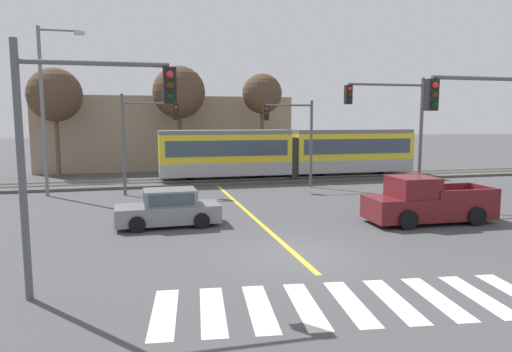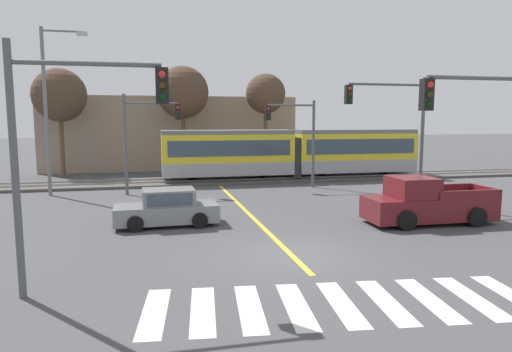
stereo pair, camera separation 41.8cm
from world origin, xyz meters
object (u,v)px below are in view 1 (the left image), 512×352
(light_rail_tram, at_px, (290,151))
(street_lamp_west, at_px, (46,101))
(bare_tree_far_west, at_px, (55,95))
(traffic_light_far_left, at_px, (143,130))
(traffic_light_near_right, at_px, (495,133))
(traffic_light_far_right, at_px, (295,130))
(bare_tree_west, at_px, (179,93))
(sedan_crossing, at_px, (168,209))
(bare_tree_east, at_px, (262,94))
(traffic_light_mid_right, at_px, (396,121))
(traffic_light_near_left, at_px, (75,132))
(pickup_truck, at_px, (426,203))

(light_rail_tram, bearing_deg, street_lamp_west, -167.58)
(street_lamp_west, bearing_deg, bare_tree_far_west, 96.58)
(traffic_light_far_left, height_order, traffic_light_near_right, traffic_light_near_right)
(traffic_light_near_right, xyz_separation_m, bare_tree_far_west, (-16.45, 24.70, 2.14))
(traffic_light_far_right, distance_m, bare_tree_west, 11.41)
(light_rail_tram, xyz_separation_m, street_lamp_west, (-15.43, -3.40, 3.30))
(sedan_crossing, xyz_separation_m, bare_tree_east, (8.48, 17.07, 5.62))
(traffic_light_far_left, bearing_deg, traffic_light_far_right, 2.50)
(light_rail_tram, height_order, traffic_light_mid_right, traffic_light_mid_right)
(traffic_light_mid_right, bearing_deg, bare_tree_west, 119.81)
(traffic_light_near_left, bearing_deg, sedan_crossing, 70.38)
(traffic_light_mid_right, xyz_separation_m, bare_tree_far_west, (-18.29, 16.10, 1.82))
(pickup_truck, distance_m, bare_tree_far_west, 26.97)
(sedan_crossing, relative_size, traffic_light_far_right, 0.77)
(pickup_truck, xyz_separation_m, traffic_light_near_left, (-13.19, -5.00, 3.23))
(bare_tree_east, bearing_deg, light_rail_tram, -79.37)
(pickup_truck, height_order, traffic_light_near_left, traffic_light_near_left)
(pickup_truck, height_order, traffic_light_near_right, traffic_light_near_right)
(street_lamp_west, xyz_separation_m, bare_tree_far_west, (-0.98, 8.51, 0.75))
(light_rail_tram, xyz_separation_m, bare_tree_west, (-7.41, 5.22, 4.36))
(light_rail_tram, distance_m, bare_tree_east, 6.35)
(bare_tree_far_west, bearing_deg, bare_tree_east, -1.84)
(traffic_light_mid_right, bearing_deg, bare_tree_east, 99.96)
(traffic_light_mid_right, height_order, bare_tree_far_west, bare_tree_far_west)
(traffic_light_mid_right, bearing_deg, light_rail_tram, 99.68)
(traffic_light_near_left, height_order, traffic_light_far_right, traffic_light_near_left)
(light_rail_tram, distance_m, traffic_light_mid_right, 11.36)
(traffic_light_mid_right, bearing_deg, traffic_light_far_right, 111.35)
(light_rail_tram, bearing_deg, traffic_light_near_left, -121.30)
(traffic_light_near_left, bearing_deg, light_rail_tram, 58.70)
(traffic_light_far_left, xyz_separation_m, street_lamp_west, (-5.17, 0.79, 1.58))
(traffic_light_near_right, relative_size, street_lamp_west, 0.63)
(traffic_light_far_right, xyz_separation_m, bare_tree_east, (0.07, 8.40, 2.62))
(sedan_crossing, bearing_deg, bare_tree_far_west, 111.92)
(light_rail_tram, height_order, bare_tree_far_west, bare_tree_far_west)
(street_lamp_west, bearing_deg, light_rail_tram, 12.42)
(traffic_light_far_right, relative_size, bare_tree_east, 0.69)
(traffic_light_mid_right, bearing_deg, street_lamp_west, 156.33)
(traffic_light_near_right, bearing_deg, traffic_light_near_left, 179.64)
(traffic_light_mid_right, distance_m, bare_tree_far_west, 24.43)
(sedan_crossing, height_order, traffic_light_near_right, traffic_light_near_right)
(traffic_light_far_right, relative_size, street_lamp_west, 0.59)
(bare_tree_west, bearing_deg, traffic_light_mid_right, -60.19)
(light_rail_tram, height_order, sedan_crossing, light_rail_tram)
(light_rail_tram, height_order, bare_tree_east, bare_tree_east)
(traffic_light_near_left, bearing_deg, traffic_light_far_right, 55.22)
(traffic_light_near_right, bearing_deg, street_lamp_west, 133.69)
(traffic_light_near_left, relative_size, traffic_light_far_right, 1.13)
(light_rail_tram, distance_m, bare_tree_far_west, 17.66)
(light_rail_tram, relative_size, sedan_crossing, 4.35)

